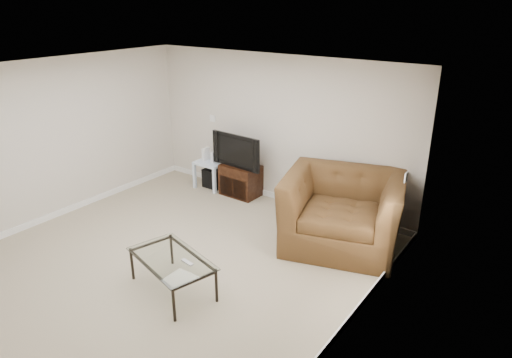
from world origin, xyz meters
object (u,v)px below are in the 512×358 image
Objects in this scene: side_table at (213,174)px; coffee_table at (173,274)px; subwoofer at (215,177)px; television at (240,150)px; tv_stand at (241,180)px; recliner at (343,200)px.

coffee_table is (1.76, -2.80, -0.03)m from side_table.
side_table reaches higher than subwoofer.
subwoofer is at bearing 121.48° from coffee_table.
television reaches higher than subwoofer.
subwoofer is 0.31× the size of coffee_table.
subwoofer is at bearing 178.83° from television.
coffee_table is (1.09, -2.80, -0.06)m from tv_stand.
side_table is at bearing 151.68° from recliner.
television is 2.74× the size of subwoofer.
subwoofer is (-0.64, 0.02, -0.10)m from tv_stand.
coffee_table is at bearing -134.48° from recliner.
recliner is at bearing -11.67° from side_table.
recliner is at bearing -12.21° from subwoofer.
television is 0.93m from subwoofer.
recliner is 2.53m from coffee_table.
recliner reaches higher than television.
tv_stand is 0.71× the size of television.
side_table is 0.47× the size of coffee_table.
tv_stand is 1.27× the size of side_table.
tv_stand reaches higher than side_table.
tv_stand is 2.36m from recliner.
television reaches higher than tv_stand.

